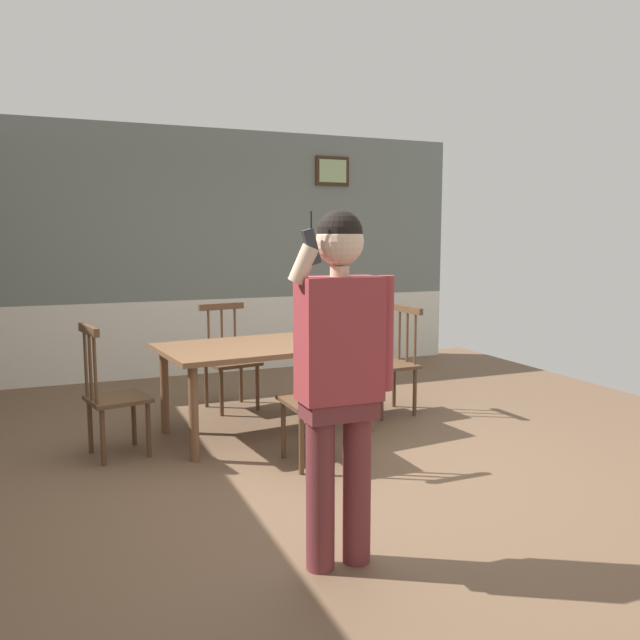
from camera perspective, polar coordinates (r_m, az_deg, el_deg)
ground_plane at (r=4.75m, az=-0.07°, el=-12.54°), size 7.58×7.58×0.00m
room_back_partition at (r=7.77m, az=-9.79°, el=5.46°), size 6.32×0.17×2.85m
dining_table at (r=5.35m, az=-4.65°, el=-2.98°), size 1.80×1.16×0.74m
chair_near_window at (r=6.18m, az=-7.96°, el=-3.39°), size 0.52×0.52×0.98m
chair_by_doorway at (r=5.98m, az=6.35°, el=-3.70°), size 0.46×0.46×0.98m
chair_at_table_head at (r=4.61m, az=-0.21°, el=-7.02°), size 0.46×0.46×0.94m
chair_opposite_corner at (r=5.02m, az=-17.76°, el=-6.28°), size 0.49×0.49×0.99m
person_figure at (r=3.10m, az=1.82°, el=-4.00°), size 0.55×0.23×1.74m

